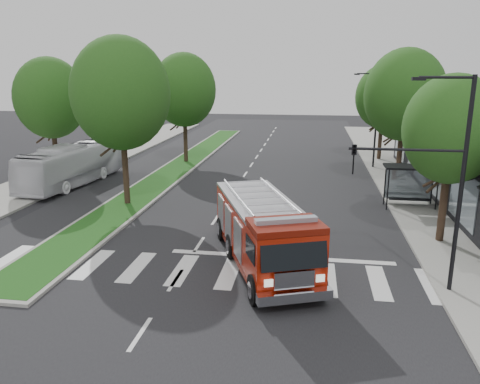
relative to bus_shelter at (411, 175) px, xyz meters
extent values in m
plane|color=black|center=(-11.20, -8.15, -2.04)|extent=(140.00, 140.00, 0.00)
cube|color=gray|center=(1.30, 1.85, -1.96)|extent=(5.00, 80.00, 0.15)
cube|color=gray|center=(-25.70, 1.85, -1.96)|extent=(5.00, 80.00, 0.15)
cube|color=gray|center=(-17.20, 9.85, -1.97)|extent=(3.00, 50.00, 0.14)
cube|color=#144715|center=(-17.20, 9.85, -1.89)|extent=(2.60, 49.50, 0.02)
cylinder|color=black|center=(-1.40, -0.75, -0.79)|extent=(0.08, 0.08, 2.50)
cylinder|color=black|center=(1.40, -0.75, -0.79)|extent=(0.08, 0.08, 2.50)
cylinder|color=black|center=(-1.40, 0.45, -0.79)|extent=(0.08, 0.08, 2.50)
cylinder|color=black|center=(1.40, 0.45, -0.79)|extent=(0.08, 0.08, 2.50)
cube|color=black|center=(0.00, -0.15, 0.51)|extent=(3.20, 1.60, 0.12)
cube|color=#8C99A5|center=(0.00, 0.55, -0.74)|extent=(2.80, 0.04, 1.80)
cube|color=black|center=(0.00, -0.15, -1.49)|extent=(2.40, 0.40, 0.08)
cylinder|color=black|center=(0.30, -6.15, -0.17)|extent=(0.36, 0.36, 3.74)
ellipsoid|color=#0E340F|center=(0.30, -6.15, 3.49)|extent=(4.40, 4.40, 5.06)
cylinder|color=black|center=(0.30, 5.85, 0.16)|extent=(0.36, 0.36, 4.40)
ellipsoid|color=#0E340F|center=(0.30, 5.85, 4.46)|extent=(5.60, 5.60, 6.44)
cylinder|color=black|center=(0.30, 15.85, -0.06)|extent=(0.36, 0.36, 3.96)
ellipsoid|color=#0E340F|center=(0.30, 15.85, 3.81)|extent=(5.00, 5.00, 5.75)
cylinder|color=black|center=(-17.20, -2.15, 0.27)|extent=(0.36, 0.36, 4.62)
ellipsoid|color=#0E340F|center=(-17.20, -2.15, 4.79)|extent=(5.80, 5.80, 6.67)
cylinder|color=black|center=(-17.20, 11.85, 0.16)|extent=(0.36, 0.36, 4.40)
ellipsoid|color=#0E340F|center=(-17.20, 11.85, 4.46)|extent=(5.60, 5.60, 6.44)
cylinder|color=black|center=(-25.20, 3.85, 0.05)|extent=(0.36, 0.36, 4.18)
ellipsoid|color=#0E340F|center=(-25.20, 3.85, 4.14)|extent=(5.20, 5.20, 5.98)
cylinder|color=black|center=(-0.70, -11.65, 1.96)|extent=(0.16, 0.16, 8.00)
cylinder|color=black|center=(-1.60, -11.65, 5.86)|extent=(1.80, 0.10, 0.10)
cube|color=black|center=(-2.50, -11.65, 5.81)|extent=(0.45, 0.20, 0.12)
cylinder|color=black|center=(-2.70, -11.65, 3.36)|extent=(4.00, 0.10, 0.10)
imported|color=black|center=(-4.50, -11.65, 2.96)|extent=(0.18, 0.22, 1.10)
cylinder|color=black|center=(-0.70, 11.85, 1.96)|extent=(0.16, 0.16, 8.00)
cylinder|color=black|center=(-1.60, 11.85, 5.86)|extent=(1.80, 0.10, 0.10)
cube|color=black|center=(-2.50, 11.85, 5.81)|extent=(0.45, 0.20, 0.12)
cube|color=#610F05|center=(-7.95, -9.96, -1.52)|extent=(5.46, 8.99, 0.26)
cube|color=#951808|center=(-8.24, -9.19, -0.45)|extent=(4.73, 7.07, 2.06)
cube|color=#951808|center=(-6.82, -12.94, -0.45)|extent=(3.06, 2.64, 2.16)
cube|color=#B2B2B7|center=(-8.24, -9.19, 0.63)|extent=(4.73, 7.07, 0.12)
cylinder|color=#B2B2B7|center=(-9.11, -9.51, 0.84)|extent=(2.28, 5.81, 0.10)
cylinder|color=#B2B2B7|center=(-7.38, -8.86, 0.84)|extent=(2.28, 5.81, 0.10)
cube|color=silver|center=(-6.40, -14.04, -1.42)|extent=(2.63, 1.28, 0.36)
cube|color=#8C99A5|center=(-6.82, -12.94, 0.94)|extent=(2.24, 1.14, 0.19)
cylinder|color=black|center=(-7.82, -13.64, -1.47)|extent=(0.74, 1.19, 1.13)
cylinder|color=black|center=(-5.61, -12.81, -1.47)|extent=(0.74, 1.19, 1.13)
cylinder|color=black|center=(-9.35, -9.60, -1.47)|extent=(0.74, 1.19, 1.13)
cylinder|color=black|center=(-7.14, -8.77, -1.47)|extent=(0.74, 1.19, 1.13)
cylinder|color=black|center=(-10.22, -7.30, -1.47)|extent=(0.74, 1.19, 1.13)
cylinder|color=black|center=(-8.01, -6.46, -1.47)|extent=(0.74, 1.19, 1.13)
imported|color=silver|center=(-23.20, 2.67, -0.55)|extent=(3.50, 10.87, 2.97)
camera|label=1|loc=(-6.07, -28.76, 6.07)|focal=35.00mm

